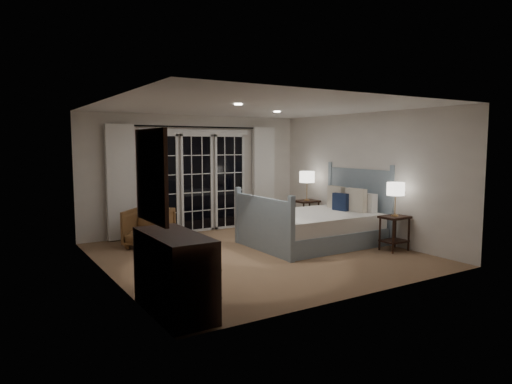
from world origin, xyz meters
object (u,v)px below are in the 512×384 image
bed (316,226)px  nightstand_right (307,210)px  dresser (174,273)px  lamp_right (307,177)px  armchair (149,228)px  nightstand_left (394,228)px  lamp_left (396,189)px

bed → nightstand_right: size_ratio=3.69×
bed → dresser: 4.13m
nightstand_right → dresser: size_ratio=0.51×
lamp_right → nightstand_right: bearing=-143.1°
nightstand_right → armchair: size_ratio=0.83×
nightstand_left → dresser: dresser is taller
dresser → lamp_right: bearing=36.2°
nightstand_left → dresser: 4.53m
lamp_right → armchair: lamp_right is taller
nightstand_right → dresser: dresser is taller
bed → armchair: size_ratio=3.06×
dresser → nightstand_right: bearing=36.2°
nightstand_right → nightstand_left: bearing=-89.0°
lamp_right → dresser: bearing=-143.8°
bed → armchair: (-2.79, 1.43, 0.01)m
nightstand_right → lamp_left: bearing=-89.0°
nightstand_left → dresser: (-4.46, -0.78, 0.04)m
armchair → dresser: 3.49m
lamp_left → bed: bearing=124.8°
dresser → lamp_left: bearing=9.9°
nightstand_left → lamp_right: (-0.04, 2.46, 0.76)m
nightstand_right → lamp_left: (0.04, -2.46, 0.67)m
nightstand_right → lamp_left: 2.55m
bed → lamp_right: bearing=58.9°
nightstand_right → lamp_right: (0.00, 0.00, 0.74)m
armchair → dresser: dresser is taller
lamp_right → armchair: 3.66m
nightstand_right → armchair: (-3.57, 0.15, -0.07)m
nightstand_left → lamp_left: bearing=-14.0°
nightstand_left → nightstand_right: bearing=91.0°
bed → lamp_right: size_ratio=3.69×
nightstand_left → nightstand_right: 2.46m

